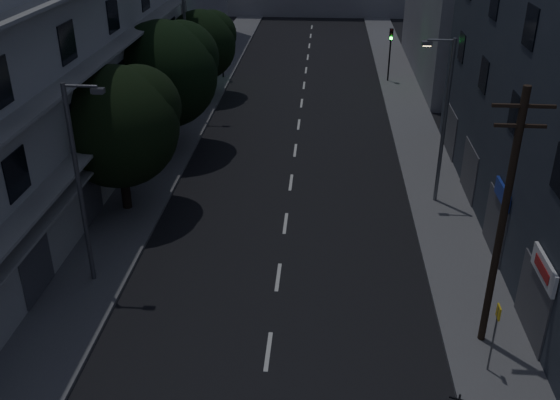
# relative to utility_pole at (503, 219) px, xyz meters

# --- Properties ---
(ground) EXTENTS (160.00, 160.00, 0.00)m
(ground) POSITION_rel_utility_pole_xyz_m (-7.32, 17.46, -4.87)
(ground) COLOR black
(ground) RESTS_ON ground
(sidewalk_left) EXTENTS (3.00, 90.00, 0.15)m
(sidewalk_left) POSITION_rel_utility_pole_xyz_m (-14.82, 17.46, -4.79)
(sidewalk_left) COLOR #565659
(sidewalk_left) RESTS_ON ground
(sidewalk_right) EXTENTS (3.00, 90.00, 0.15)m
(sidewalk_right) POSITION_rel_utility_pole_xyz_m (0.18, 17.46, -4.79)
(sidewalk_right) COLOR #565659
(sidewalk_right) RESTS_ON ground
(lane_markings) EXTENTS (0.15, 60.50, 0.01)m
(lane_markings) POSITION_rel_utility_pole_xyz_m (-7.32, 23.71, -4.86)
(lane_markings) COLOR beige
(lane_markings) RESTS_ON ground
(building_left) EXTENTS (7.00, 36.00, 14.00)m
(building_left) POSITION_rel_utility_pole_xyz_m (-19.30, 10.46, 2.13)
(building_left) COLOR #A4A49F
(building_left) RESTS_ON ground
(tree_near) EXTENTS (5.65, 5.65, 6.96)m
(tree_near) POSITION_rel_utility_pole_xyz_m (-15.03, 8.82, -0.36)
(tree_near) COLOR black
(tree_near) RESTS_ON sidewalk_left
(tree_mid) EXTENTS (6.07, 6.07, 7.46)m
(tree_mid) POSITION_rel_utility_pole_xyz_m (-14.72, 16.60, -0.05)
(tree_mid) COLOR black
(tree_mid) RESTS_ON sidewalk_left
(tree_far) EXTENTS (5.00, 5.00, 6.19)m
(tree_far) POSITION_rel_utility_pole_xyz_m (-14.63, 27.07, -0.84)
(tree_far) COLOR black
(tree_far) RESTS_ON sidewalk_left
(traffic_signal_far_right) EXTENTS (0.28, 0.37, 4.10)m
(traffic_signal_far_right) POSITION_rel_utility_pole_xyz_m (-0.67, 31.77, -1.77)
(traffic_signal_far_right) COLOR black
(traffic_signal_far_right) RESTS_ON sidewalk_right
(traffic_signal_far_left) EXTENTS (0.28, 0.37, 4.10)m
(traffic_signal_far_left) POSITION_rel_utility_pole_xyz_m (-13.96, 31.79, -1.77)
(traffic_signal_far_left) COLOR black
(traffic_signal_far_left) RESTS_ON sidewalk_left
(street_lamp_left_near) EXTENTS (1.51, 0.25, 8.00)m
(street_lamp_left_near) POSITION_rel_utility_pole_xyz_m (-14.53, 2.63, -0.27)
(street_lamp_left_near) COLOR #595A61
(street_lamp_left_near) RESTS_ON sidewalk_left
(street_lamp_right) EXTENTS (1.51, 0.25, 8.00)m
(street_lamp_right) POSITION_rel_utility_pole_xyz_m (-0.14, 10.65, -0.27)
(street_lamp_right) COLOR slate
(street_lamp_right) RESTS_ON sidewalk_right
(street_lamp_left_far) EXTENTS (1.51, 0.25, 8.00)m
(street_lamp_left_far) POSITION_rel_utility_pole_xyz_m (-14.59, 22.31, -0.27)
(street_lamp_left_far) COLOR #54575B
(street_lamp_left_far) RESTS_ON sidewalk_left
(utility_pole) EXTENTS (1.80, 0.24, 9.00)m
(utility_pole) POSITION_rel_utility_pole_xyz_m (0.00, 0.00, 0.00)
(utility_pole) COLOR black
(utility_pole) RESTS_ON sidewalk_right
(bus_stop_sign) EXTENTS (0.06, 0.35, 2.52)m
(bus_stop_sign) POSITION_rel_utility_pole_xyz_m (-0.13, -1.58, -2.98)
(bus_stop_sign) COLOR #595B60
(bus_stop_sign) RESTS_ON sidewalk_right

